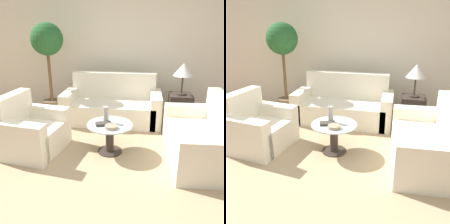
% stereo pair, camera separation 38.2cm
% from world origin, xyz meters
% --- Properties ---
extents(ground_plane, '(14.00, 14.00, 0.00)m').
position_xyz_m(ground_plane, '(0.00, 0.00, 0.00)').
color(ground_plane, '#8E603D').
extents(wall_back, '(10.00, 0.06, 2.60)m').
position_xyz_m(wall_back, '(0.00, 2.87, 1.30)').
color(wall_back, beige).
rests_on(wall_back, ground_plane).
extents(rug, '(3.53, 3.44, 0.01)m').
position_xyz_m(rug, '(-0.12, 0.76, 0.00)').
color(rug, tan).
rests_on(rug, ground_plane).
extents(sofa_main, '(1.86, 0.86, 0.91)m').
position_xyz_m(sofa_main, '(-0.24, 2.07, 0.28)').
color(sofa_main, beige).
rests_on(sofa_main, ground_plane).
extents(armchair, '(0.92, 1.03, 0.87)m').
position_xyz_m(armchair, '(-1.32, 0.67, 0.28)').
color(armchair, beige).
rests_on(armchair, ground_plane).
extents(loveseat, '(0.89, 1.52, 0.89)m').
position_xyz_m(loveseat, '(1.23, 0.75, 0.28)').
color(loveseat, beige).
rests_on(loveseat, ground_plane).
extents(coffee_table, '(0.67, 0.67, 0.45)m').
position_xyz_m(coffee_table, '(-0.12, 0.76, 0.29)').
color(coffee_table, '#332823').
rests_on(coffee_table, ground_plane).
extents(side_table, '(0.42, 0.42, 0.58)m').
position_xyz_m(side_table, '(1.04, 2.02, 0.29)').
color(side_table, '#332823').
rests_on(side_table, ground_plane).
extents(table_lamp, '(0.35, 0.35, 0.58)m').
position_xyz_m(table_lamp, '(1.04, 2.02, 1.03)').
color(table_lamp, '#332823').
rests_on(table_lamp, side_table).
extents(potted_plant, '(0.62, 0.62, 1.85)m').
position_xyz_m(potted_plant, '(-1.53, 2.18, 1.32)').
color(potted_plant, brown).
rests_on(potted_plant, ground_plane).
extents(vase, '(0.08, 0.08, 0.24)m').
position_xyz_m(vase, '(-0.18, 0.82, 0.58)').
color(vase, '#9E998E').
rests_on(vase, coffee_table).
extents(bowl, '(0.18, 0.18, 0.05)m').
position_xyz_m(bowl, '(-0.08, 0.61, 0.48)').
color(bowl, gray).
rests_on(bowl, coffee_table).
extents(book_stack, '(0.25, 0.19, 0.04)m').
position_xyz_m(book_stack, '(-0.20, 0.71, 0.47)').
color(book_stack, '#38332D').
rests_on(book_stack, coffee_table).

